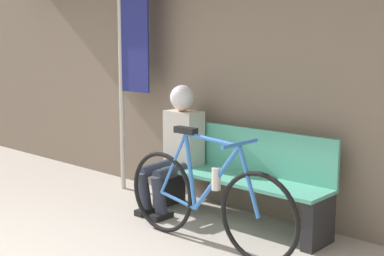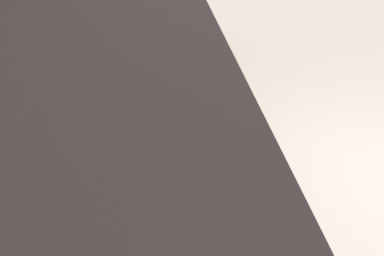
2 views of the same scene
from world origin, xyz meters
name	(u,v)px [view 1 (image 1 of 2)]	position (x,y,z in m)	size (l,w,h in m)	color
storefront_wall	(228,32)	(0.00, 2.89, 1.66)	(12.00, 0.56, 3.20)	#756656
park_bench_near	(240,179)	(0.42, 2.55, 0.39)	(1.73, 0.42, 0.82)	#51A88E
bicycle	(206,199)	(0.59, 1.91, 0.38)	(1.66, 0.40, 0.92)	black
person_seated	(177,140)	(-0.23, 2.43, 0.67)	(0.34, 0.62, 1.18)	#2D3342
banner_pole	(130,50)	(-1.02, 2.56, 1.49)	(0.45, 0.05, 2.31)	#B7B2A8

